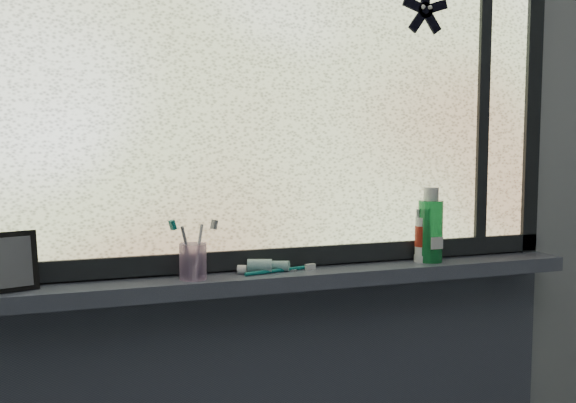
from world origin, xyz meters
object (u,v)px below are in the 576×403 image
(cream_tube, at_px, (423,234))
(mouthwash_bottle, at_px, (430,225))
(vanity_mirror, at_px, (12,261))
(toothbrush_cup, at_px, (193,261))

(cream_tube, bearing_deg, mouthwash_bottle, -16.57)
(vanity_mirror, distance_m, toothbrush_cup, 0.41)
(vanity_mirror, height_order, mouthwash_bottle, mouthwash_bottle)
(cream_tube, bearing_deg, toothbrush_cup, -178.27)
(vanity_mirror, bearing_deg, mouthwash_bottle, -16.61)
(vanity_mirror, height_order, cream_tube, vanity_mirror)
(vanity_mirror, relative_size, toothbrush_cup, 1.54)
(toothbrush_cup, distance_m, cream_tube, 0.65)
(toothbrush_cup, bearing_deg, vanity_mirror, 179.13)
(toothbrush_cup, relative_size, mouthwash_bottle, 0.51)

